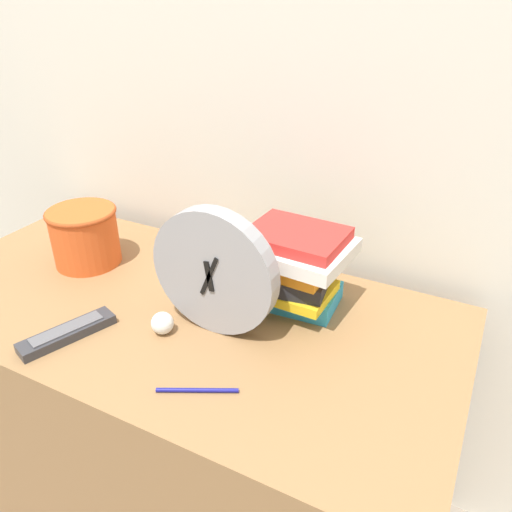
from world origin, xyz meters
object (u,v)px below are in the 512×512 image
(desk_clock, at_px, (214,272))
(crumpled_paper_ball, at_px, (162,323))
(book_stack, at_px, (290,266))
(pen, at_px, (197,390))
(basket, at_px, (85,234))
(tv_remote, at_px, (67,333))

(desk_clock, relative_size, crumpled_paper_ball, 5.77)
(desk_clock, xyz_separation_m, book_stack, (0.10, 0.15, -0.04))
(book_stack, distance_m, crumpled_paper_ball, 0.29)
(book_stack, height_order, pen, book_stack)
(desk_clock, bearing_deg, pen, -69.09)
(book_stack, bearing_deg, basket, -173.91)
(book_stack, bearing_deg, desk_clock, -124.38)
(desk_clock, relative_size, pen, 2.01)
(crumpled_paper_ball, height_order, pen, crumpled_paper_ball)
(desk_clock, bearing_deg, book_stack, 55.62)
(desk_clock, relative_size, basket, 1.56)
(pen, bearing_deg, desk_clock, 110.91)
(desk_clock, height_order, basket, desk_clock)
(basket, height_order, crumpled_paper_ball, basket)
(book_stack, height_order, basket, book_stack)
(basket, distance_m, pen, 0.58)
(desk_clock, bearing_deg, crumpled_paper_ball, -144.07)
(crumpled_paper_ball, relative_size, pen, 0.35)
(desk_clock, bearing_deg, basket, 168.48)
(book_stack, distance_m, basket, 0.54)
(book_stack, distance_m, tv_remote, 0.48)
(book_stack, height_order, crumpled_paper_ball, book_stack)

